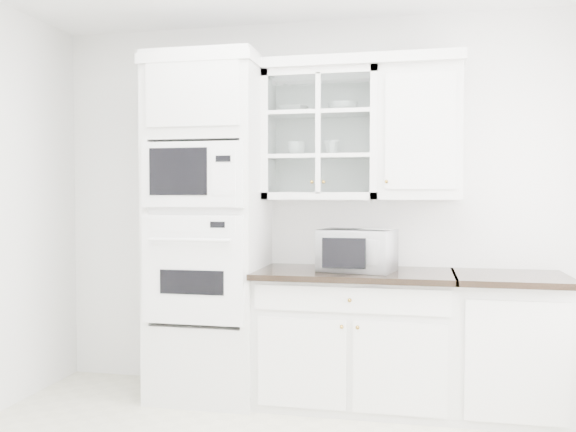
# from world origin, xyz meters

# --- Properties ---
(room_shell) EXTENTS (4.00, 3.50, 2.70)m
(room_shell) POSITION_xyz_m (0.00, 0.43, 1.78)
(room_shell) COLOR white
(room_shell) RESTS_ON ground
(oven_column) EXTENTS (0.76, 0.68, 2.40)m
(oven_column) POSITION_xyz_m (-0.75, 1.42, 1.20)
(oven_column) COLOR silver
(oven_column) RESTS_ON ground
(base_cabinet_run) EXTENTS (1.32, 0.67, 0.92)m
(base_cabinet_run) POSITION_xyz_m (0.28, 1.45, 0.46)
(base_cabinet_run) COLOR silver
(base_cabinet_run) RESTS_ON ground
(extra_base_cabinet) EXTENTS (0.72, 0.67, 0.92)m
(extra_base_cabinet) POSITION_xyz_m (1.28, 1.45, 0.46)
(extra_base_cabinet) COLOR silver
(extra_base_cabinet) RESTS_ON ground
(upper_cabinet_glass) EXTENTS (0.80, 0.33, 0.90)m
(upper_cabinet_glass) POSITION_xyz_m (0.03, 1.58, 1.85)
(upper_cabinet_glass) COLOR silver
(upper_cabinet_glass) RESTS_ON room_shell
(upper_cabinet_solid) EXTENTS (0.55, 0.33, 0.90)m
(upper_cabinet_solid) POSITION_xyz_m (0.71, 1.58, 1.85)
(upper_cabinet_solid) COLOR silver
(upper_cabinet_solid) RESTS_ON room_shell
(crown_molding) EXTENTS (2.14, 0.38, 0.07)m
(crown_molding) POSITION_xyz_m (-0.07, 1.56, 2.33)
(crown_molding) COLOR white
(crown_molding) RESTS_ON room_shell
(countertop_microwave) EXTENTS (0.55, 0.49, 0.28)m
(countertop_microwave) POSITION_xyz_m (0.30, 1.43, 1.06)
(countertop_microwave) COLOR white
(countertop_microwave) RESTS_ON base_cabinet_run
(bowl_a) EXTENTS (0.23, 0.23, 0.05)m
(bowl_a) POSITION_xyz_m (-0.17, 1.58, 2.04)
(bowl_a) COLOR white
(bowl_a) RESTS_ON upper_cabinet_glass
(bowl_b) EXTENTS (0.23, 0.23, 0.07)m
(bowl_b) POSITION_xyz_m (0.17, 1.60, 2.04)
(bowl_b) COLOR white
(bowl_b) RESTS_ON upper_cabinet_glass
(cup_a) EXTENTS (0.15, 0.15, 0.10)m
(cup_a) POSITION_xyz_m (-0.15, 1.58, 1.76)
(cup_a) COLOR white
(cup_a) RESTS_ON upper_cabinet_glass
(cup_b) EXTENTS (0.13, 0.13, 0.10)m
(cup_b) POSITION_xyz_m (0.10, 1.57, 1.76)
(cup_b) COLOR white
(cup_b) RESTS_ON upper_cabinet_glass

